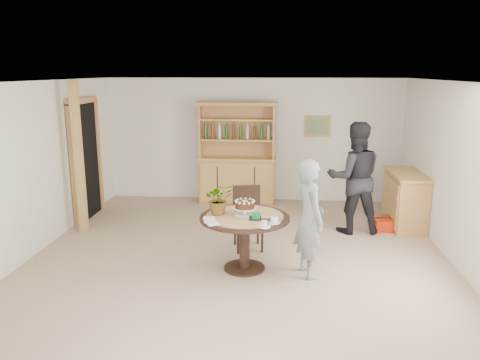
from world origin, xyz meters
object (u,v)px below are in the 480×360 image
at_px(hutch, 237,169).
at_px(adult_person, 354,178).
at_px(dining_chair, 248,213).
at_px(red_suitcase, 391,224).
at_px(teen_boy, 309,218).
at_px(dining_table, 245,227).
at_px(sideboard, 405,199).

distance_m(hutch, adult_person, 2.67).
relative_size(dining_chair, red_suitcase, 1.52).
bearing_deg(adult_person, teen_boy, 60.80).
xyz_separation_m(dining_table, dining_chair, (-0.02, 0.83, -0.07)).
height_order(adult_person, red_suitcase, adult_person).
height_order(hutch, dining_table, hutch).
height_order(hutch, adult_person, hutch).
bearing_deg(red_suitcase, sideboard, 39.35).
relative_size(dining_table, dining_chair, 1.27).
relative_size(dining_table, adult_person, 0.65).
height_order(dining_table, red_suitcase, dining_table).
bearing_deg(hutch, sideboard, -22.21).
bearing_deg(sideboard, teen_boy, -129.12).
xyz_separation_m(hutch, sideboard, (3.04, -1.24, -0.22)).
relative_size(teen_boy, red_suitcase, 2.51).
distance_m(sideboard, red_suitcase, 0.52).
bearing_deg(dining_table, sideboard, 38.46).
height_order(hutch, dining_chair, hutch).
relative_size(hutch, teen_boy, 1.31).
distance_m(dining_table, teen_boy, 0.87).
height_order(sideboard, dining_chair, dining_chair).
bearing_deg(adult_person, dining_table, 40.81).
xyz_separation_m(hutch, red_suitcase, (2.77, -1.49, -0.59)).
height_order(hutch, red_suitcase, hutch).
distance_m(dining_table, adult_person, 2.40).
bearing_deg(red_suitcase, dining_table, -145.39).
bearing_deg(red_suitcase, hutch, 148.45).
xyz_separation_m(hutch, teen_boy, (1.26, -3.43, 0.09)).
bearing_deg(teen_boy, red_suitcase, -57.85).
height_order(dining_chair, adult_person, adult_person).
distance_m(dining_table, dining_chair, 0.83).
height_order(sideboard, dining_table, sideboard).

